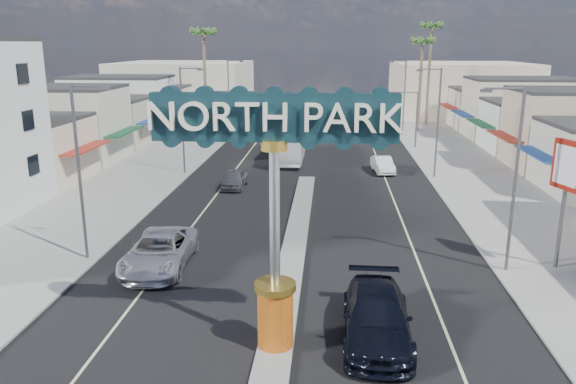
% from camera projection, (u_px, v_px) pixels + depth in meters
% --- Properties ---
extents(ground, '(160.00, 160.00, 0.00)m').
position_uv_depth(ground, '(307.00, 176.00, 47.64)').
color(ground, gray).
rests_on(ground, ground).
extents(road, '(20.00, 120.00, 0.01)m').
position_uv_depth(road, '(307.00, 176.00, 47.64)').
color(road, black).
rests_on(road, ground).
extents(median_island, '(1.30, 30.00, 0.16)m').
position_uv_depth(median_island, '(296.00, 238.00, 32.20)').
color(median_island, gray).
rests_on(median_island, ground).
extents(sidewalk_left, '(8.00, 120.00, 0.12)m').
position_uv_depth(sidewalk_left, '(146.00, 172.00, 48.65)').
color(sidewalk_left, gray).
rests_on(sidewalk_left, ground).
extents(sidewalk_right, '(8.00, 120.00, 0.12)m').
position_uv_depth(sidewalk_right, '(476.00, 178.00, 46.61)').
color(sidewalk_right, gray).
rests_on(sidewalk_right, ground).
extents(storefront_row_left, '(12.00, 42.00, 6.00)m').
position_uv_depth(storefront_row_left, '(93.00, 118.00, 61.16)').
color(storefront_row_left, beige).
rests_on(storefront_row_left, ground).
extents(storefront_row_right, '(12.00, 42.00, 6.00)m').
position_uv_depth(storefront_row_right, '(546.00, 123.00, 57.66)').
color(storefront_row_right, '#B7B29E').
rests_on(storefront_row_right, ground).
extents(backdrop_far_left, '(20.00, 20.00, 8.00)m').
position_uv_depth(backdrop_far_left, '(185.00, 87.00, 91.60)').
color(backdrop_far_left, '#B7B29E').
rests_on(backdrop_far_left, ground).
extents(backdrop_far_right, '(20.00, 20.00, 8.00)m').
position_uv_depth(backdrop_far_right, '(459.00, 89.00, 88.39)').
color(backdrop_far_right, beige).
rests_on(backdrop_far_right, ground).
extents(gateway_sign, '(8.20, 1.50, 9.15)m').
position_uv_depth(gateway_sign, '(275.00, 193.00, 19.12)').
color(gateway_sign, '#B4520D').
rests_on(gateway_sign, median_island).
extents(traffic_signal_left, '(5.09, 0.45, 6.00)m').
position_uv_depth(traffic_signal_left, '(229.00, 107.00, 60.71)').
color(traffic_signal_left, '#47474C').
rests_on(traffic_signal_left, ground).
extents(traffic_signal_right, '(5.09, 0.45, 6.00)m').
position_uv_depth(traffic_signal_right, '(400.00, 108.00, 59.37)').
color(traffic_signal_right, '#47474C').
rests_on(traffic_signal_right, ground).
extents(streetlight_l_near, '(2.03, 0.22, 9.00)m').
position_uv_depth(streetlight_l_near, '(82.00, 164.00, 27.83)').
color(streetlight_l_near, '#47474C').
rests_on(streetlight_l_near, ground).
extents(streetlight_l_mid, '(2.03, 0.22, 9.00)m').
position_uv_depth(streetlight_l_mid, '(184.00, 115.00, 47.11)').
color(streetlight_l_mid, '#47474C').
rests_on(streetlight_l_mid, ground).
extents(streetlight_l_far, '(2.03, 0.22, 9.00)m').
position_uv_depth(streetlight_l_far, '(230.00, 93.00, 68.32)').
color(streetlight_l_far, '#47474C').
rests_on(streetlight_l_far, ground).
extents(streetlight_r_near, '(2.03, 0.22, 9.00)m').
position_uv_depth(streetlight_r_near, '(513.00, 171.00, 26.31)').
color(streetlight_r_near, '#47474C').
rests_on(streetlight_r_near, ground).
extents(streetlight_r_mid, '(2.03, 0.22, 9.00)m').
position_uv_depth(streetlight_r_mid, '(436.00, 117.00, 45.59)').
color(streetlight_r_mid, '#47474C').
rests_on(streetlight_r_mid, ground).
extents(streetlight_r_far, '(2.03, 0.22, 9.00)m').
position_uv_depth(streetlight_r_far, '(403.00, 94.00, 66.79)').
color(streetlight_r_far, '#47474C').
rests_on(streetlight_r_far, ground).
extents(palm_left_far, '(2.60, 2.60, 13.10)m').
position_uv_depth(palm_left_far, '(203.00, 38.00, 64.93)').
color(palm_left_far, brown).
rests_on(palm_left_far, ground).
extents(palm_right_mid, '(2.60, 2.60, 12.10)m').
position_uv_depth(palm_right_mid, '(422.00, 46.00, 69.05)').
color(palm_right_mid, brown).
rests_on(palm_right_mid, ground).
extents(palm_right_far, '(2.60, 2.60, 14.10)m').
position_uv_depth(palm_right_far, '(432.00, 32.00, 74.23)').
color(palm_right_far, brown).
rests_on(palm_right_far, ground).
extents(suv_left, '(3.09, 6.37, 1.75)m').
position_uv_depth(suv_left, '(159.00, 251.00, 27.87)').
color(suv_left, silver).
rests_on(suv_left, ground).
extents(suv_right, '(2.67, 6.24, 1.79)m').
position_uv_depth(suv_right, '(377.00, 317.00, 21.11)').
color(suv_right, black).
rests_on(suv_right, ground).
extents(car_parked_left, '(1.72, 4.11, 1.39)m').
position_uv_depth(car_parked_left, '(234.00, 179.00, 43.58)').
color(car_parked_left, slate).
rests_on(car_parked_left, ground).
extents(car_parked_right, '(1.94, 4.31, 1.37)m').
position_uv_depth(car_parked_right, '(383.00, 165.00, 48.78)').
color(car_parked_right, white).
rests_on(car_parked_right, ground).
extents(city_bus, '(2.62, 11.18, 3.11)m').
position_uv_depth(city_bus, '(290.00, 143.00, 54.21)').
color(city_bus, white).
rests_on(city_bus, ground).
extents(bank_pylon_sign, '(0.84, 1.96, 6.34)m').
position_uv_depth(bank_pylon_sign, '(567.00, 173.00, 26.67)').
color(bank_pylon_sign, '#47474C').
rests_on(bank_pylon_sign, sidewalk_right).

